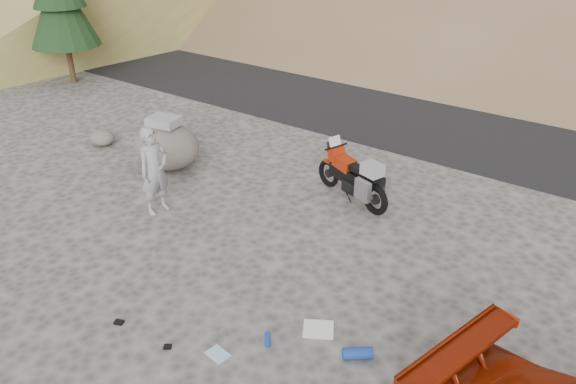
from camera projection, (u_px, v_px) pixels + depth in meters
name	position (u px, v px, depth m)	size (l,w,h in m)	color
ground	(237.00, 251.00, 9.96)	(140.00, 140.00, 0.00)	#484542
road	(437.00, 110.00, 16.39)	(120.00, 7.00, 0.05)	black
motorcycle	(355.00, 178.00, 11.33)	(2.00, 0.97, 1.23)	black
man	(159.00, 210.00, 11.22)	(0.64, 0.42, 1.77)	#96959A
boulder	(167.00, 146.00, 12.77)	(1.62, 1.39, 1.21)	#605A52
small_rock	(102.00, 138.00, 14.07)	(0.82, 0.78, 0.39)	#605A52
gear_white_cloth	(318.00, 329.00, 8.16)	(0.44, 0.39, 0.01)	white
gear_blue_mat	(358.00, 353.00, 7.63)	(0.16, 0.16, 0.41)	navy
gear_bottle	(268.00, 340.00, 7.81)	(0.08, 0.08, 0.23)	navy
gear_glove_a	(119.00, 322.00, 8.27)	(0.13, 0.09, 0.04)	black
gear_glove_b	(168.00, 347.00, 7.83)	(0.11, 0.08, 0.04)	black
gear_blue_cloth	(218.00, 354.00, 7.72)	(0.32, 0.23, 0.01)	#9ACBEE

